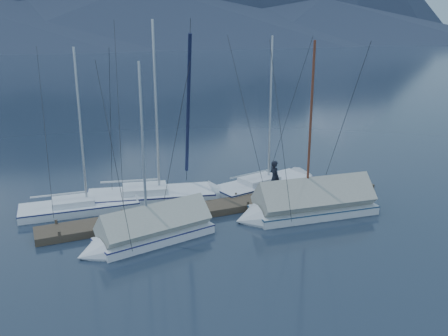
{
  "coord_description": "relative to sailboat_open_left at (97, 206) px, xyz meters",
  "views": [
    {
      "loc": [
        -9.12,
        -18.51,
        8.8
      ],
      "look_at": [
        0.0,
        2.0,
        2.2
      ],
      "focal_mm": 38.0,
      "sensor_mm": 36.0,
      "label": 1
    }
  ],
  "objects": [
    {
      "name": "person",
      "position": [
        8.83,
        -2.59,
        1.12
      ],
      "size": [
        0.5,
        0.72,
        1.87
      ],
      "primitive_type": "imported",
      "rotation": [
        0.0,
        0.0,
        1.65
      ],
      "color": "black",
      "rests_on": "dock"
    },
    {
      "name": "ground",
      "position": [
        5.87,
        -4.7,
        -0.15
      ],
      "size": [
        1000.0,
        1000.0,
        0.0
      ],
      "primitive_type": "plane",
      "color": "black",
      "rests_on": "ground"
    },
    {
      "name": "sailboat_open_right",
      "position": [
        10.14,
        -0.38,
        0.01
      ],
      "size": [
        7.3,
        3.51,
        9.31
      ],
      "color": "silver",
      "rests_on": "ground"
    },
    {
      "name": "sailboat_open_left",
      "position": [
        0.0,
        0.0,
        0.0
      ],
      "size": [
        6.79,
        2.86,
        8.82
      ],
      "color": "silver",
      "rests_on": "ground"
    },
    {
      "name": "sailboat_covered_near",
      "position": [
        9.13,
        -4.96,
        0.31
      ],
      "size": [
        7.31,
        3.14,
        9.25
      ],
      "color": "silver",
      "rests_on": "ground"
    },
    {
      "name": "dock",
      "position": [
        5.87,
        -2.7,
        -0.05
      ],
      "size": [
        18.0,
        1.5,
        0.54
      ],
      "color": "#382D23",
      "rests_on": "ground"
    },
    {
      "name": "mooring_posts",
      "position": [
        5.37,
        -2.7,
        0.2
      ],
      "size": [
        15.12,
        1.52,
        0.35
      ],
      "color": "#382D23",
      "rests_on": "ground"
    },
    {
      "name": "sailboat_covered_far",
      "position": [
        1.22,
        -4.82,
        0.25
      ],
      "size": [
        6.2,
        2.95,
        8.38
      ],
      "color": "silver",
      "rests_on": "ground"
    },
    {
      "name": "sailboat_open_mid",
      "position": [
        3.84,
        -0.06,
        0.02
      ],
      "size": [
        8.0,
        3.91,
        10.19
      ],
      "color": "silver",
      "rests_on": "ground"
    }
  ]
}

